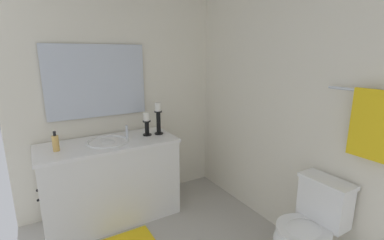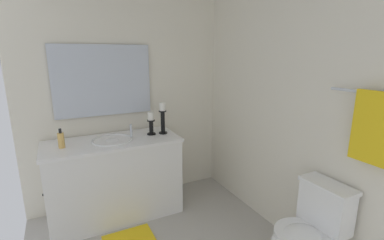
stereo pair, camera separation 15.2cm
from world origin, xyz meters
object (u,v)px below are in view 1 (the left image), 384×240
vanity_cabinet (111,181)px  candle_holder_short (147,124)px  sink_basin (109,146)px  towel_bar (380,93)px  candle_holder_tall (158,118)px  mirror (97,81)px  soap_bottle (56,143)px  toilet (309,231)px  towel_near_vanity (373,125)px

vanity_cabinet → candle_holder_short: 0.68m
sink_basin → towel_bar: bearing=37.0°
vanity_cabinet → candle_holder_tall: size_ratio=3.89×
candle_holder_short → mirror: bearing=-122.6°
sink_basin → soap_bottle: soap_bottle is taller
toilet → towel_bar: towel_bar is taller
toilet → soap_bottle: bearing=-134.1°
sink_basin → toilet: bearing=35.6°
candle_holder_tall → towel_near_vanity: size_ratio=0.73×
mirror → candle_holder_short: mirror is taller
mirror → candle_holder_short: bearing=57.4°
vanity_cabinet → toilet: size_ratio=1.74×
sink_basin → mirror: size_ratio=0.41×
soap_bottle → toilet: bearing=45.9°
vanity_cabinet → mirror: mirror is taller
soap_bottle → toilet: (1.48, 1.53, -0.53)m
vanity_cabinet → candle_holder_tall: bearing=89.8°
toilet → towel_near_vanity: size_ratio=1.64×
mirror → sink_basin: bearing=0.2°
sink_basin → towel_bar: (1.72, 1.29, 0.64)m
candle_holder_short → toilet: bearing=23.7°
mirror → soap_bottle: size_ratio=5.46×
vanity_cabinet → sink_basin: sink_basin is taller
towel_bar → toilet: bearing=-135.0°
soap_bottle → vanity_cabinet: bearing=92.1°
sink_basin → candle_holder_short: size_ratio=1.66×
candle_holder_short → soap_bottle: (0.03, -0.86, -0.05)m
vanity_cabinet → candle_holder_short: size_ratio=5.40×
sink_basin → towel_near_vanity: 2.18m
candle_holder_tall → mirror: bearing=-117.8°
towel_near_vanity → candle_holder_short: bearing=-153.5°
soap_bottle → towel_bar: size_ratio=0.27×
soap_bottle → candle_holder_short: bearing=92.3°
towel_near_vanity → candle_holder_tall: bearing=-156.6°
candle_holder_short → toilet: candle_holder_short is taller
vanity_cabinet → sink_basin: bearing=90.0°
mirror → candle_holder_short: size_ratio=4.05×
candle_holder_short → towel_bar: bearing=27.0°
soap_bottle → mirror: bearing=123.1°
candle_holder_tall → candle_holder_short: 0.14m
vanity_cabinet → towel_near_vanity: 2.29m
toilet → towel_near_vanity: (0.22, 0.20, 0.84)m
sink_basin → candle_holder_tall: bearing=89.8°
mirror → candle_holder_tall: mirror is taller
candle_holder_short → towel_bar: towel_bar is taller
towel_bar → candle_holder_tall: bearing=-156.1°
mirror → soap_bottle: mirror is taller
vanity_cabinet → toilet: vanity_cabinet is taller
vanity_cabinet → towel_bar: 2.38m
candle_holder_tall → toilet: (1.49, 0.54, -0.63)m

